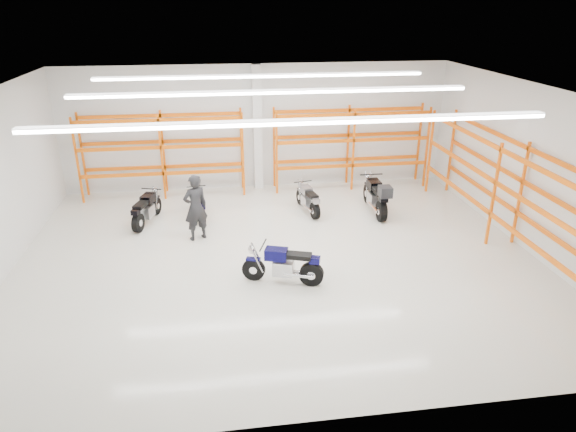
{
  "coord_description": "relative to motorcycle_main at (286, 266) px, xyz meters",
  "views": [
    {
      "loc": [
        -1.5,
        -12.46,
        6.5
      ],
      "look_at": [
        0.35,
        0.5,
        1.0
      ],
      "focal_mm": 32.0,
      "sensor_mm": 36.0,
      "label": 1
    }
  ],
  "objects": [
    {
      "name": "motorcycle_back_a",
      "position": [
        -3.84,
        4.26,
        -0.01
      ],
      "size": [
        0.88,
        1.96,
        0.99
      ],
      "color": "black",
      "rests_on": "ground"
    },
    {
      "name": "motorcycle_main",
      "position": [
        0.0,
        0.0,
        0.0
      ],
      "size": [
        2.0,
        0.92,
        1.01
      ],
      "color": "black",
      "rests_on": "ground"
    },
    {
      "name": "standing_man",
      "position": [
        -2.24,
        2.93,
        0.52
      ],
      "size": [
        0.86,
        0.75,
        1.99
      ],
      "primitive_type": "imported",
      "rotation": [
        0.0,
        0.0,
        3.6
      ],
      "color": "black",
      "rests_on": "ground"
    },
    {
      "name": "pallet_racking_side",
      "position": [
        6.44,
        1.39,
        1.34
      ],
      "size": [
        0.87,
        9.07,
        3.0
      ],
      "color": "#F95900",
      "rests_on": "ground"
    },
    {
      "name": "motorcycle_back_c",
      "position": [
        1.37,
        4.49,
        -0.04
      ],
      "size": [
        0.66,
        1.87,
        0.93
      ],
      "color": "black",
      "rests_on": "ground"
    },
    {
      "name": "motorcycle_back_b",
      "position": [
        -2.2,
        4.55,
        -0.05
      ],
      "size": [
        0.61,
        1.86,
        0.91
      ],
      "color": "black",
      "rests_on": "ground"
    },
    {
      "name": "motorcycle_back_d",
      "position": [
        3.55,
        4.05,
        0.12
      ],
      "size": [
        0.77,
        2.41,
        1.24
      ],
      "color": "black",
      "rests_on": "ground"
    },
    {
      "name": "pallet_racking_back_left",
      "position": [
        -3.44,
        6.87,
        1.31
      ],
      "size": [
        5.67,
        0.87,
        3.0
      ],
      "color": "#F95900",
      "rests_on": "ground"
    },
    {
      "name": "pallet_racking_back_right",
      "position": [
        3.36,
        6.87,
        1.31
      ],
      "size": [
        5.67,
        0.87,
        3.0
      ],
      "color": "#F95900",
      "rests_on": "ground"
    },
    {
      "name": "structural_column",
      "position": [
        -0.04,
        7.21,
        1.78
      ],
      "size": [
        0.32,
        0.32,
        4.5
      ],
      "primitive_type": "cube",
      "color": "white",
      "rests_on": "ground"
    },
    {
      "name": "room_shell",
      "position": [
        -0.04,
        1.42,
        2.81
      ],
      "size": [
        14.02,
        12.02,
        4.51
      ],
      "color": "silver",
      "rests_on": "ground"
    },
    {
      "name": "ground",
      "position": [
        -0.04,
        1.39,
        -0.47
      ],
      "size": [
        14.0,
        14.0,
        0.0
      ],
      "primitive_type": "plane",
      "color": "beige",
      "rests_on": "ground"
    }
  ]
}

